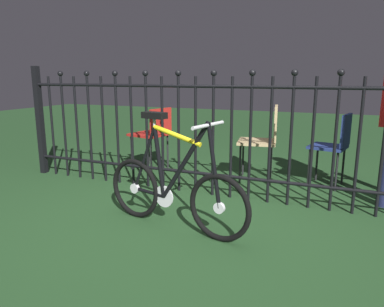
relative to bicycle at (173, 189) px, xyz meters
The scene contains 6 objects.
ground_plane 0.34m from the bicycle, 59.45° to the left, with size 20.00×20.00×0.00m, color #1F401F.
iron_fence 0.95m from the bicycle, 91.62° to the left, with size 4.66×0.07×1.32m.
bicycle is the anchor object (origin of this frame).
chair_tan 1.67m from the bicycle, 76.49° to the left, with size 0.49×0.48×0.87m.
chair_navy 2.02m from the bicycle, 55.58° to the left, with size 0.44×0.43×0.81m.
chair_red 1.88m from the bicycle, 123.40° to the left, with size 0.49×0.49×0.80m.
Camera 1 is at (1.13, -2.50, 1.20)m, focal length 33.35 mm.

